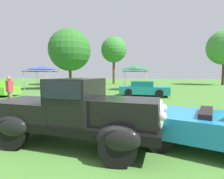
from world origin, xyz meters
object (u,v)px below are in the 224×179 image
object	(u,v)px
spectator_between_cars	(10,91)
feature_pickup_truck	(74,111)
canopy_tent_left_field	(41,69)
canopy_tent_center_field	(135,68)
show_car_teal	(144,89)
show_car_cream	(71,89)

from	to	relation	value
spectator_between_cars	feature_pickup_truck	bearing A→B (deg)	-40.79
canopy_tent_left_field	canopy_tent_center_field	distance (m)	11.08
spectator_between_cars	canopy_tent_left_field	bearing A→B (deg)	110.92
show_car_teal	canopy_tent_left_field	distance (m)	13.13
canopy_tent_center_field	show_car_teal	bearing A→B (deg)	-82.91
canopy_tent_center_field	canopy_tent_left_field	bearing A→B (deg)	-179.73
feature_pickup_truck	canopy_tent_center_field	bearing A→B (deg)	83.74
spectator_between_cars	canopy_tent_center_field	bearing A→B (deg)	59.41
feature_pickup_truck	show_car_teal	size ratio (longest dim) A/B	1.12
show_car_teal	show_car_cream	bearing A→B (deg)	-170.09
feature_pickup_truck	show_car_cream	bearing A→B (deg)	110.28
show_car_cream	canopy_tent_left_field	size ratio (longest dim) A/B	1.37
show_car_teal	canopy_tent_left_field	size ratio (longest dim) A/B	1.35
feature_pickup_truck	canopy_tent_left_field	distance (m)	18.32
feature_pickup_truck	canopy_tent_center_field	size ratio (longest dim) A/B	1.71
show_car_teal	canopy_tent_left_field	xyz separation A→B (m)	(-11.77, 5.53, 1.82)
show_car_teal	canopy_tent_left_field	world-z (taller)	canopy_tent_left_field
spectator_between_cars	canopy_tent_left_field	distance (m)	12.25
canopy_tent_left_field	show_car_teal	bearing A→B (deg)	-25.16
show_car_teal	canopy_tent_center_field	size ratio (longest dim) A/B	1.53
show_car_cream	spectator_between_cars	world-z (taller)	spectator_between_cars
show_car_cream	spectator_between_cars	xyz separation A→B (m)	(-1.64, -4.81, 0.31)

